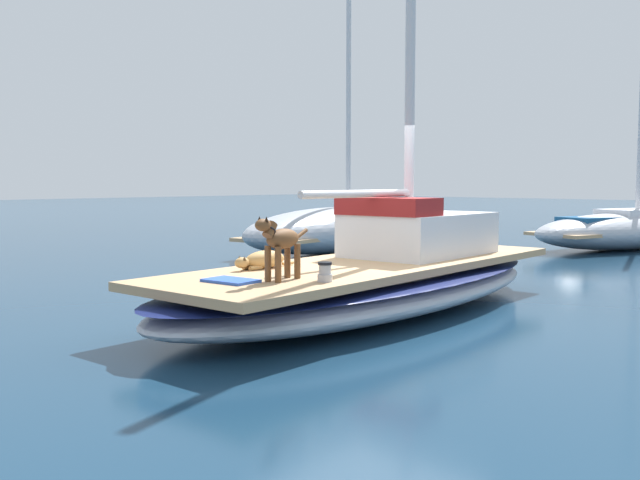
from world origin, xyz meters
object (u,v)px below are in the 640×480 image
sailboat_main (371,286)px  moored_boat_far_astern (622,229)px  dog_brown (280,241)px  dog_tan (263,260)px  deck_towel (231,281)px  deck_winch (325,272)px  moored_boat_port_side (334,229)px

sailboat_main → moored_boat_far_astern: (-0.64, 11.05, 0.17)m
dog_brown → dog_tan: bearing=147.2°
deck_towel → moored_boat_far_astern: bearing=93.0°
deck_winch → moored_boat_far_astern: (-1.43, 12.84, -0.25)m
deck_winch → dog_brown: bearing=-147.4°
dog_tan → deck_towel: 1.18m
dog_brown → deck_winch: dog_brown is taller
dog_tan → deck_winch: size_ratio=4.53×
sailboat_main → moored_boat_far_astern: size_ratio=1.20×
moored_boat_port_side → dog_tan: bearing=-54.4°
deck_winch → moored_boat_port_side: moored_boat_port_side is taller
sailboat_main → dog_brown: bearing=-79.3°
sailboat_main → deck_winch: (0.79, -1.79, 0.42)m
dog_brown → deck_winch: size_ratio=4.45×
deck_winch → deck_towel: deck_winch is taller
sailboat_main → dog_tan: size_ratio=7.72×
moored_boat_far_astern → moored_boat_port_side: bearing=-131.7°
dog_tan → moored_boat_port_side: size_ratio=0.15×
sailboat_main → deck_towel: deck_towel is taller
moored_boat_far_astern → moored_boat_port_side: moored_boat_port_side is taller
sailboat_main → dog_tan: 1.61m
dog_brown → dog_tan: size_ratio=0.98×
sailboat_main → dog_brown: (0.39, -2.05, 0.75)m
deck_towel → moored_boat_port_side: moored_boat_port_side is taller
dog_brown → dog_tan: dog_brown is taller
dog_tan → deck_towel: size_ratio=1.70×
dog_brown → deck_winch: 0.58m
sailboat_main → moored_boat_port_side: moored_boat_port_side is taller
sailboat_main → moored_boat_port_side: 7.84m
deck_winch → sailboat_main: bearing=113.9°
dog_brown → moored_boat_port_side: 9.64m
deck_winch → moored_boat_port_side: (-6.33, 7.33, -0.18)m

